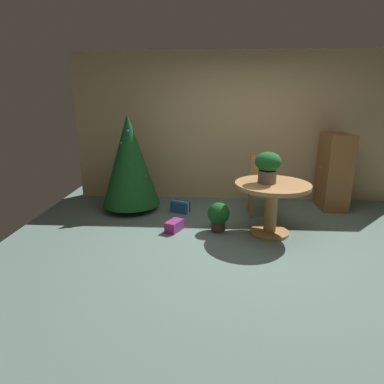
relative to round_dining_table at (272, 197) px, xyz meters
name	(u,v)px	position (x,y,z in m)	size (l,w,h in m)	color
ground_plane	(254,250)	(-0.28, -0.52, -0.53)	(6.60, 6.60, 0.00)	slate
back_wall_panel	(242,128)	(-0.28, 1.68, 0.77)	(6.00, 0.10, 2.60)	tan
round_dining_table	(272,197)	(0.00, 0.00, 0.00)	(1.01, 1.01, 0.73)	#B27F4C
flower_vase	(268,165)	(-0.08, 0.00, 0.44)	(0.34, 0.34, 0.42)	#665B51
wooden_chair_far	(262,181)	(0.00, 0.85, 0.02)	(0.42, 0.39, 0.95)	#B27F4C
holiday_tree	(130,160)	(-2.15, 0.90, 0.31)	(0.94, 0.94, 1.59)	brown
gift_box_blue	(180,207)	(-1.32, 0.81, -0.44)	(0.34, 0.28, 0.19)	#1E569E
gift_box_purple	(174,226)	(-1.33, 0.02, -0.46)	(0.27, 0.32, 0.15)	#9E287A
wooden_cabinet	(334,172)	(1.24, 1.19, 0.10)	(0.43, 0.61, 1.26)	brown
potted_plant	(219,215)	(-0.71, 0.05, -0.30)	(0.31, 0.31, 0.42)	#4C382D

